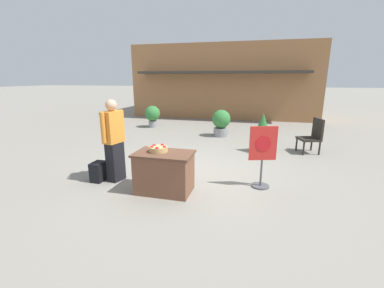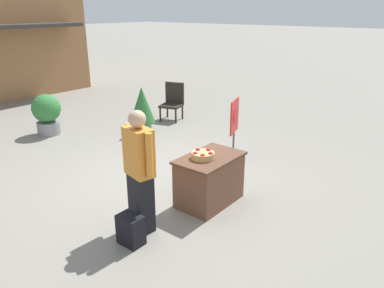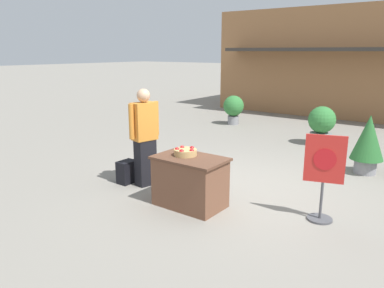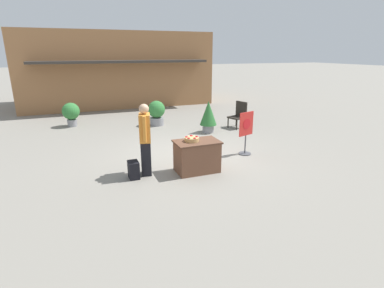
# 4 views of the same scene
# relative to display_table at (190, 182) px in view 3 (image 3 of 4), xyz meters

# --- Properties ---
(ground_plane) EXTENTS (120.00, 120.00, 0.00)m
(ground_plane) POSITION_rel_display_table_xyz_m (0.24, 1.22, -0.40)
(ground_plane) COLOR gray
(storefront_building) EXTENTS (10.08, 5.74, 3.94)m
(storefront_building) POSITION_rel_display_table_xyz_m (-0.31, 11.70, 1.57)
(storefront_building) COLOR #9E6B42
(storefront_building) RESTS_ON ground_plane
(display_table) EXTENTS (1.11, 0.71, 0.80)m
(display_table) POSITION_rel_display_table_xyz_m (0.00, 0.00, 0.00)
(display_table) COLOR brown
(display_table) RESTS_ON ground_plane
(apple_basket) EXTENTS (0.36, 0.36, 0.13)m
(apple_basket) POSITION_rel_display_table_xyz_m (-0.13, 0.04, 0.45)
(apple_basket) COLOR tan
(apple_basket) RESTS_ON display_table
(person_visitor) EXTENTS (0.35, 0.60, 1.76)m
(person_visitor) POSITION_rel_display_table_xyz_m (-1.23, 0.29, 0.50)
(person_visitor) COLOR black
(person_visitor) RESTS_ON ground_plane
(backpack) EXTENTS (0.24, 0.34, 0.42)m
(backpack) POSITION_rel_display_table_xyz_m (-1.58, 0.15, -0.19)
(backpack) COLOR black
(backpack) RESTS_ON ground_plane
(poster_board) EXTENTS (0.54, 0.36, 1.27)m
(poster_board) POSITION_rel_display_table_xyz_m (1.83, 0.71, 0.28)
(poster_board) COLOR #4C4C51
(poster_board) RESTS_ON ground_plane
(potted_plant_near_left) EXTENTS (0.63, 0.63, 1.19)m
(potted_plant_near_left) POSITION_rel_display_table_xyz_m (1.84, 3.39, 0.26)
(potted_plant_near_left) COLOR gray
(potted_plant_near_left) RESTS_ON ground_plane
(potted_plant_far_right) EXTENTS (0.69, 0.69, 1.01)m
(potted_plant_far_right) POSITION_rel_display_table_xyz_m (0.34, 5.21, 0.15)
(potted_plant_far_right) COLOR gray
(potted_plant_far_right) RESTS_ON ground_plane
(potted_plant_far_left) EXTENTS (0.68, 0.68, 0.97)m
(potted_plant_far_left) POSITION_rel_display_table_xyz_m (-2.92, 6.28, 0.17)
(potted_plant_far_left) COLOR gray
(potted_plant_far_left) RESTS_ON ground_plane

